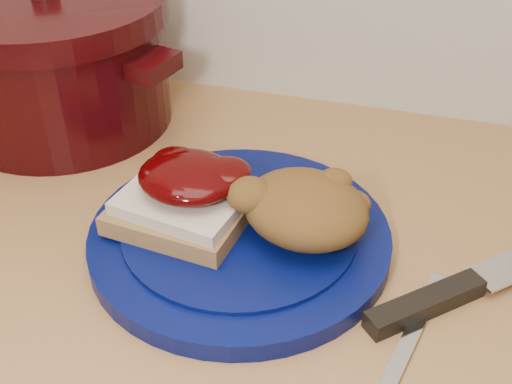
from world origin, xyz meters
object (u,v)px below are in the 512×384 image
(chef_knife, at_px, (463,288))
(butter_knife, at_px, (410,338))
(dutch_oven, at_px, (57,60))
(plate, at_px, (240,237))

(chef_knife, relative_size, butter_knife, 1.43)
(butter_knife, xyz_separation_m, dutch_oven, (-0.45, 0.24, 0.08))
(chef_knife, bearing_deg, dutch_oven, 115.94)
(plate, relative_size, chef_knife, 1.19)
(chef_knife, height_order, dutch_oven, dutch_oven)
(butter_knife, relative_size, dutch_oven, 0.51)
(dutch_oven, bearing_deg, plate, -31.26)
(plate, height_order, dutch_oven, dutch_oven)
(butter_knife, bearing_deg, plate, 78.59)
(plate, distance_m, chef_knife, 0.20)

